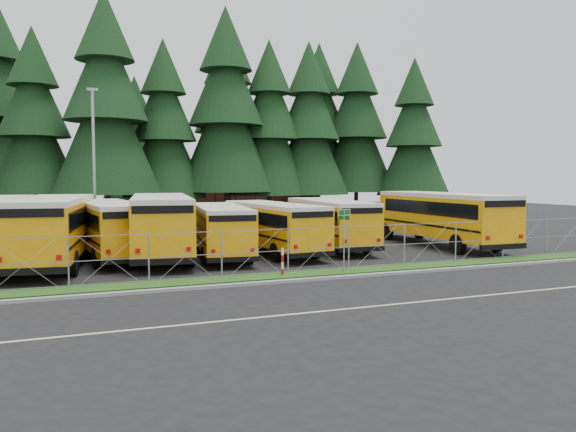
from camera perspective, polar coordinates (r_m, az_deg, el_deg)
The scene contains 27 objects.
ground at distance 26.11m, azimuth 1.24°, elevation -5.31°, with size 120.00×120.00×0.00m, color black.
curb at distance 23.32m, azimuth 4.22°, elevation -6.30°, with size 50.00×0.25×0.12m, color gray.
grass_verge at distance 24.57m, azimuth 2.79°, elevation -5.83°, with size 50.00×1.40×0.06m, color #1E4915.
road_lane_line at distance 19.13m, azimuth 10.71°, elevation -8.81°, with size 50.00×0.12×0.01m, color beige.
chainlink_fence at distance 25.06m, azimuth 2.14°, elevation -3.40°, with size 44.00×0.10×2.00m, color #95989D, non-canonical shape.
brick_building at distance 65.73m, azimuth -7.54°, elevation 2.90°, with size 22.00×10.00×6.00m, color brown.
bus_1 at distance 29.13m, azimuth -22.70°, elevation -1.43°, with size 2.93×12.42×3.26m, color orange, non-canonical shape.
bus_2 at distance 30.61m, azimuth -17.70°, elevation -1.36°, with size 2.64×11.17×2.93m, color orange, non-canonical shape.
bus_3 at distance 30.10m, azimuth -12.79°, elevation -1.06°, with size 2.92×12.37×3.24m, color orange, non-canonical shape.
bus_4 at distance 29.96m, azimuth -6.97°, elevation -1.53°, with size 2.44×10.33×2.71m, color orange, non-canonical shape.
bus_5 at distance 31.03m, azimuth -1.76°, elevation -1.24°, with size 2.51×10.63×2.79m, color orange, non-canonical shape.
bus_6 at distance 33.41m, azimuth 4.05°, elevation -0.81°, with size 2.58×10.91×2.86m, color orange, non-canonical shape.
bus_east at distance 35.50m, azimuth 15.09°, elevation -0.34°, with size 2.92×12.38×3.25m, color orange, non-canonical shape.
street_sign at distance 24.61m, azimuth 5.73°, elevation -1.13°, with size 0.77×0.51×2.81m.
striped_bollard at distance 23.97m, azimuth -0.57°, elevation -4.70°, with size 0.11×0.11×1.20m, color #B20C0C.
light_standard at distance 40.21m, azimuth -19.11°, elevation 5.60°, with size 0.70×0.35×10.14m.
conifer_2 at distance 51.32m, azimuth -24.37°, elevation 8.19°, with size 7.50×7.50×16.59m, color black, non-canonical shape.
conifer_3 at distance 48.59m, azimuth -18.01°, elevation 10.22°, with size 8.73×8.73×19.31m, color black, non-canonical shape.
conifer_4 at distance 51.20m, azimuth -12.48°, elevation 8.33°, with size 7.39×7.39×16.34m, color black, non-canonical shape.
conifer_5 at distance 52.09m, azimuth -6.30°, elevation 10.13°, with size 8.87×8.87×19.61m, color black, non-canonical shape.
conifer_6 at distance 53.69m, azimuth -1.91°, elevation 8.63°, with size 7.74×7.74×17.12m, color black, non-canonical shape.
conifer_7 at distance 55.03m, azimuth 2.12°, elevation 8.59°, with size 7.81×7.81×17.27m, color black, non-canonical shape.
conifer_8 at distance 59.98m, azimuth 6.99°, elevation 8.65°, with size 8.25×8.25×18.24m, color black, non-canonical shape.
conifer_9 at distance 57.92m, azimuth 12.65°, elevation 7.67°, with size 7.26×7.26×16.06m, color black, non-canonical shape.
conifer_11 at distance 58.56m, azimuth -15.24°, elevation 6.70°, with size 6.45×6.45×14.26m, color black, non-canonical shape.
conifer_12 at distance 56.17m, azimuth -6.12°, elevation 9.32°, with size 8.55×8.55×18.90m, color black, non-canonical shape.
conifer_13 at distance 61.32m, azimuth 3.15°, elevation 8.72°, with size 8.39×8.39×18.55m, color black, non-canonical shape.
Camera 1 is at (-10.03, -23.74, 4.22)m, focal length 35.00 mm.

